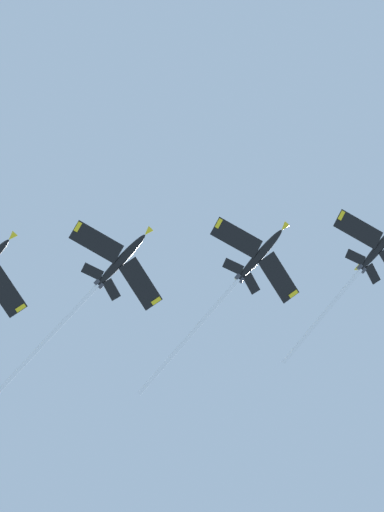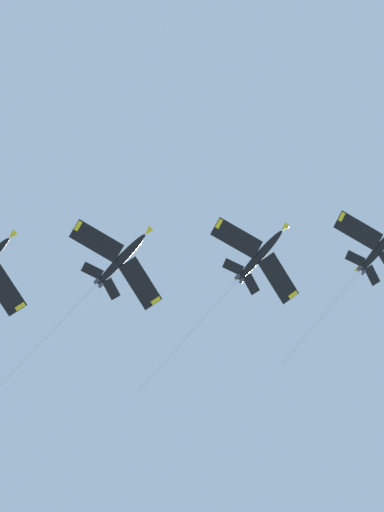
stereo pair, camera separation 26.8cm
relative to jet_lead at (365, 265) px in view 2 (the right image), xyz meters
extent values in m
ellipsoid|color=black|center=(-3.94, 1.64, 1.46)|extent=(11.50, 6.01, 5.18)
cube|color=black|center=(-1.23, 6.26, 1.11)|extent=(8.15, 9.29, 1.36)
cube|color=yellow|center=(0.64, 9.92, 1.12)|extent=(1.82, 1.60, 0.70)
cube|color=black|center=(-0.45, -2.28, -0.16)|extent=(2.04, 3.73, 0.74)
cube|color=black|center=(1.30, 1.93, -0.16)|extent=(3.68, 3.87, 0.74)
cube|color=yellow|center=(0.67, -0.28, 1.23)|extent=(3.00, 1.39, 3.43)
cylinder|color=#38383D|center=(0.92, -0.87, -0.51)|extent=(1.42, 1.20, 1.08)
cylinder|color=#38383D|center=(1.26, -0.04, -0.51)|extent=(1.42, 1.20, 1.08)
cylinder|color=white|center=(11.16, -4.65, -4.26)|extent=(20.36, 9.13, 8.16)
ellipsoid|color=black|center=(17.08, 10.32, -3.87)|extent=(11.56, 6.03, 4.90)
cone|color=yellow|center=(11.18, 12.78, -1.86)|extent=(2.20, 1.83, 1.63)
ellipsoid|color=black|center=(15.40, 11.02, -2.67)|extent=(3.10, 2.05, 1.70)
cube|color=black|center=(15.72, 5.15, -4.21)|extent=(4.80, 9.42, 1.27)
cube|color=yellow|center=(14.44, 1.24, -4.18)|extent=(1.84, 0.95, 0.66)
cube|color=black|center=(19.79, 14.93, -4.21)|extent=(8.17, 9.31, 1.27)
cube|color=yellow|center=(21.67, 18.59, -4.18)|extent=(1.82, 1.61, 0.66)
cube|color=black|center=(20.61, 6.38, -5.37)|extent=(2.05, 3.73, 0.69)
cube|color=black|center=(22.36, 10.59, -5.37)|extent=(3.68, 3.88, 0.69)
cube|color=yellow|center=(21.70, 8.40, -3.98)|extent=(2.96, 1.37, 3.39)
cylinder|color=#38383D|center=(21.99, 7.79, -5.71)|extent=(1.41, 1.20, 1.06)
cylinder|color=#38383D|center=(22.33, 8.62, -5.71)|extent=(1.41, 1.20, 1.06)
cylinder|color=white|center=(34.16, 3.21, -9.80)|extent=(24.17, 10.66, 8.82)
ellipsoid|color=black|center=(39.48, 20.33, -8.72)|extent=(11.61, 5.85, 4.93)
cone|color=yellow|center=(33.54, 22.68, -6.69)|extent=(2.20, 1.81, 1.63)
ellipsoid|color=black|center=(37.79, 21.00, -7.51)|extent=(3.10, 2.01, 1.71)
cube|color=black|center=(38.21, 15.13, -9.05)|extent=(4.65, 9.38, 1.28)
cube|color=yellow|center=(37.01, 11.20, -9.03)|extent=(1.83, 0.92, 0.66)
cube|color=black|center=(42.11, 24.99, -9.05)|extent=(8.08, 9.35, 1.28)
cube|color=yellow|center=(43.92, 28.68, -9.03)|extent=(1.83, 1.59, 0.66)
cube|color=black|center=(43.08, 16.46, -10.23)|extent=(1.99, 3.70, 0.70)
cube|color=black|center=(44.75, 20.70, -10.23)|extent=(3.65, 3.90, 0.70)
cube|color=yellow|center=(44.13, 18.49, -8.84)|extent=(2.98, 1.32, 3.40)
cylinder|color=#38383D|center=(44.43, 17.89, -10.57)|extent=(1.41, 1.18, 1.07)
cylinder|color=#38383D|center=(44.76, 18.73, -10.57)|extent=(1.41, 1.18, 1.07)
cylinder|color=white|center=(56.44, 13.62, -14.61)|extent=(23.84, 10.04, 8.71)
cone|color=yellow|center=(54.39, 31.95, -11.56)|extent=(2.19, 1.81, 1.62)
cube|color=black|center=(59.09, 24.40, -13.86)|extent=(4.65, 9.38, 1.25)
cube|color=yellow|center=(57.88, 20.46, -13.83)|extent=(1.83, 0.92, 0.64)
camera|label=1|loc=(15.68, 43.89, -153.35)|focal=59.74mm
camera|label=2|loc=(15.93, 44.00, -153.35)|focal=59.74mm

